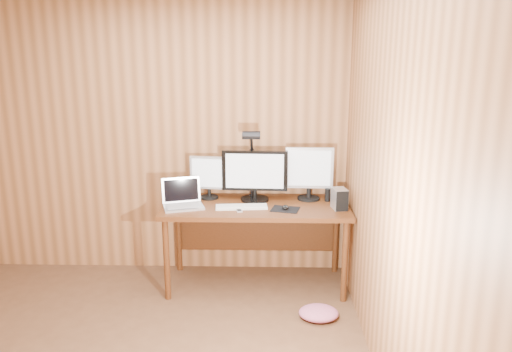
{
  "coord_description": "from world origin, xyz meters",
  "views": [
    {
      "loc": [
        1.03,
        -2.49,
        2.05
      ],
      "look_at": [
        0.93,
        1.58,
        1.02
      ],
      "focal_mm": 35.0,
      "sensor_mm": 36.0,
      "label": 1
    }
  ],
  "objects_px": {
    "monitor_center": "(255,175)",
    "hard_drive": "(340,199)",
    "keyboard": "(242,207)",
    "speaker": "(327,195)",
    "laptop": "(183,200)",
    "desk_lamp": "(252,154)",
    "monitor_right": "(309,172)",
    "desk": "(256,215)",
    "phone": "(239,210)",
    "mouse": "(285,207)",
    "monitor_left": "(209,176)"
  },
  "relations": [
    {
      "from": "phone",
      "to": "desk_lamp",
      "type": "bearing_deg",
      "value": 59.13
    },
    {
      "from": "monitor_center",
      "to": "monitor_right",
      "type": "height_order",
      "value": "monitor_right"
    },
    {
      "from": "desk",
      "to": "monitor_right",
      "type": "bearing_deg",
      "value": 12.27
    },
    {
      "from": "hard_drive",
      "to": "keyboard",
      "type": "bearing_deg",
      "value": 169.98
    },
    {
      "from": "mouse",
      "to": "keyboard",
      "type": "bearing_deg",
      "value": -162.6
    },
    {
      "from": "laptop",
      "to": "hard_drive",
      "type": "height_order",
      "value": "laptop"
    },
    {
      "from": "desk",
      "to": "desk_lamp",
      "type": "xyz_separation_m",
      "value": [
        -0.04,
        0.08,
        0.54
      ]
    },
    {
      "from": "phone",
      "to": "speaker",
      "type": "distance_m",
      "value": 0.82
    },
    {
      "from": "speaker",
      "to": "keyboard",
      "type": "bearing_deg",
      "value": -164.15
    },
    {
      "from": "laptop",
      "to": "mouse",
      "type": "relative_size",
      "value": 3.83
    },
    {
      "from": "mouse",
      "to": "phone",
      "type": "distance_m",
      "value": 0.39
    },
    {
      "from": "monitor_left",
      "to": "desk",
      "type": "bearing_deg",
      "value": -7.01
    },
    {
      "from": "monitor_center",
      "to": "mouse",
      "type": "bearing_deg",
      "value": -42.28
    },
    {
      "from": "desk",
      "to": "desk_lamp",
      "type": "distance_m",
      "value": 0.55
    },
    {
      "from": "speaker",
      "to": "desk_lamp",
      "type": "xyz_separation_m",
      "value": [
        -0.67,
        0.03,
        0.36
      ]
    },
    {
      "from": "speaker",
      "to": "desk_lamp",
      "type": "relative_size",
      "value": 0.17
    },
    {
      "from": "monitor_center",
      "to": "hard_drive",
      "type": "height_order",
      "value": "monitor_center"
    },
    {
      "from": "monitor_left",
      "to": "speaker",
      "type": "height_order",
      "value": "monitor_left"
    },
    {
      "from": "desk_lamp",
      "to": "desk",
      "type": "bearing_deg",
      "value": -54.33
    },
    {
      "from": "hard_drive",
      "to": "desk_lamp",
      "type": "relative_size",
      "value": 0.26
    },
    {
      "from": "phone",
      "to": "monitor_center",
      "type": "bearing_deg",
      "value": 53.7
    },
    {
      "from": "desk",
      "to": "monitor_right",
      "type": "distance_m",
      "value": 0.61
    },
    {
      "from": "desk",
      "to": "hard_drive",
      "type": "distance_m",
      "value": 0.75
    },
    {
      "from": "desk_lamp",
      "to": "phone",
      "type": "bearing_deg",
      "value": -100.63
    },
    {
      "from": "desk",
      "to": "monitor_center",
      "type": "relative_size",
      "value": 2.77
    },
    {
      "from": "monitor_right",
      "to": "keyboard",
      "type": "xyz_separation_m",
      "value": [
        -0.59,
        -0.27,
        -0.25
      ]
    },
    {
      "from": "monitor_center",
      "to": "monitor_left",
      "type": "distance_m",
      "value": 0.42
    },
    {
      "from": "monitor_center",
      "to": "keyboard",
      "type": "height_order",
      "value": "monitor_center"
    },
    {
      "from": "laptop",
      "to": "keyboard",
      "type": "bearing_deg",
      "value": -21.86
    },
    {
      "from": "monitor_center",
      "to": "monitor_right",
      "type": "distance_m",
      "value": 0.48
    },
    {
      "from": "desk",
      "to": "hard_drive",
      "type": "bearing_deg",
      "value": -13.41
    },
    {
      "from": "mouse",
      "to": "hard_drive",
      "type": "height_order",
      "value": "hard_drive"
    },
    {
      "from": "keyboard",
      "to": "speaker",
      "type": "height_order",
      "value": "speaker"
    },
    {
      "from": "monitor_left",
      "to": "phone",
      "type": "relative_size",
      "value": 3.99
    },
    {
      "from": "desk",
      "to": "desk_lamp",
      "type": "relative_size",
      "value": 2.38
    },
    {
      "from": "desk",
      "to": "phone",
      "type": "height_order",
      "value": "phone"
    },
    {
      "from": "laptop",
      "to": "speaker",
      "type": "bearing_deg",
      "value": -9.7
    },
    {
      "from": "laptop",
      "to": "keyboard",
      "type": "height_order",
      "value": "laptop"
    },
    {
      "from": "desk",
      "to": "hard_drive",
      "type": "xyz_separation_m",
      "value": [
        0.7,
        -0.17,
        0.21
      ]
    },
    {
      "from": "desk",
      "to": "phone",
      "type": "bearing_deg",
      "value": -119.06
    },
    {
      "from": "monitor_left",
      "to": "phone",
      "type": "distance_m",
      "value": 0.5
    },
    {
      "from": "keyboard",
      "to": "desk",
      "type": "bearing_deg",
      "value": 48.33
    },
    {
      "from": "laptop",
      "to": "keyboard",
      "type": "relative_size",
      "value": 0.88
    },
    {
      "from": "monitor_right",
      "to": "hard_drive",
      "type": "distance_m",
      "value": 0.4
    },
    {
      "from": "speaker",
      "to": "desk_lamp",
      "type": "bearing_deg",
      "value": 177.75
    },
    {
      "from": "monitor_right",
      "to": "mouse",
      "type": "xyz_separation_m",
      "value": [
        -0.22,
        -0.3,
        -0.23
      ]
    },
    {
      "from": "monitor_right",
      "to": "hard_drive",
      "type": "height_order",
      "value": "monitor_right"
    },
    {
      "from": "monitor_center",
      "to": "desk_lamp",
      "type": "distance_m",
      "value": 0.19
    },
    {
      "from": "keyboard",
      "to": "mouse",
      "type": "height_order",
      "value": "mouse"
    },
    {
      "from": "monitor_left",
      "to": "laptop",
      "type": "bearing_deg",
      "value": -122.78
    }
  ]
}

